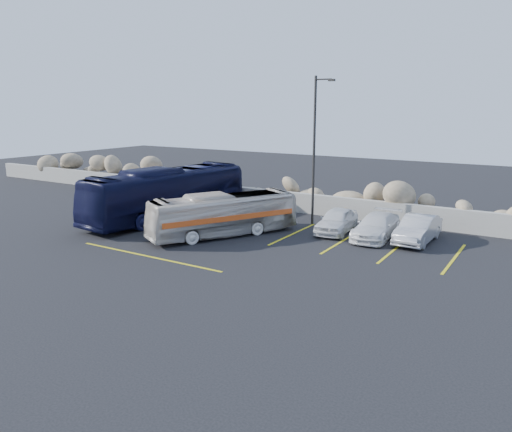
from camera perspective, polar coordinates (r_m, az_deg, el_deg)
The scene contains 10 objects.
ground at distance 21.67m, azimuth -10.68°, elevation -5.11°, with size 90.00×90.00×0.00m, color black.
seawall at distance 31.13m, azimuth 4.29°, elevation 1.62°, with size 60.00×0.40×1.20m, color gray.
riprap_pile at distance 32.06m, azimuth 5.31°, elevation 3.20°, with size 54.00×2.80×2.60m, color #8C7B5B, non-canonical shape.
parking_lines at distance 23.65m, azimuth 7.01°, elevation -3.45°, with size 18.16×9.36×0.01m.
lamppost at distance 27.28m, azimuth 6.76°, elevation 7.86°, with size 1.14×0.18×8.00m.
vintage_bus at distance 25.23m, azimuth -3.76°, elevation 0.16°, with size 1.82×7.79×2.17m, color beige.
tour_coach at distance 29.34m, azimuth -10.12°, elevation 2.57°, with size 2.51×10.73×2.99m, color black.
car_a at distance 26.23m, azimuth 9.22°, elevation -0.51°, with size 1.49×3.71×1.26m, color silver.
car_b at distance 25.30m, azimuth 18.00°, elevation -1.44°, with size 1.36×3.90×1.29m, color #ABABB0.
car_c at distance 25.49m, azimuth 13.62°, elevation -1.16°, with size 1.69×4.15×1.21m, color silver.
Camera 1 is at (14.10, -15.12, 6.51)m, focal length 35.00 mm.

